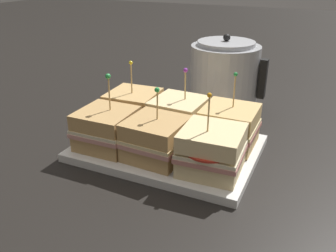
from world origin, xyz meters
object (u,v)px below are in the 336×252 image
(serving_platter, at_px, (168,148))
(sandwich_front_right, at_px, (212,150))
(sandwich_front_center, at_px, (156,139))
(kettle_steel, at_px, (224,76))
(sandwich_front_left, at_px, (107,129))
(sandwich_back_left, at_px, (134,109))
(sandwich_back_center, at_px, (179,117))
(sandwich_back_right, at_px, (229,126))

(serving_platter, xyz_separation_m, sandwich_front_right, (0.12, -0.06, 0.05))
(serving_platter, xyz_separation_m, sandwich_front_center, (0.00, -0.06, 0.05))
(sandwich_front_right, relative_size, kettle_steel, 0.75)
(serving_platter, height_order, kettle_steel, kettle_steel)
(serving_platter, relative_size, sandwich_front_left, 2.38)
(serving_platter, bearing_deg, sandwich_back_left, 153.39)
(sandwich_front_center, bearing_deg, kettle_steel, 85.27)
(sandwich_front_right, distance_m, sandwich_back_left, 0.27)
(sandwich_front_center, xyz_separation_m, sandwich_front_right, (0.12, -0.00, 0.00))
(sandwich_front_right, xyz_separation_m, sandwich_back_center, (-0.12, 0.12, 0.00))
(sandwich_front_right, distance_m, kettle_steel, 0.40)
(serving_platter, bearing_deg, sandwich_back_right, 25.77)
(serving_platter, height_order, sandwich_front_right, sandwich_front_right)
(sandwich_front_center, relative_size, sandwich_back_right, 0.92)
(sandwich_front_left, relative_size, kettle_steel, 0.76)
(serving_platter, distance_m, sandwich_front_left, 0.14)
(sandwich_back_center, bearing_deg, sandwich_back_right, -0.88)
(sandwich_back_right, bearing_deg, sandwich_back_center, 179.12)
(sandwich_front_left, height_order, sandwich_back_left, sandwich_back_left)
(serving_platter, distance_m, kettle_steel, 0.33)
(serving_platter, distance_m, sandwich_front_right, 0.15)
(serving_platter, relative_size, kettle_steel, 1.81)
(sandwich_back_left, bearing_deg, sandwich_front_right, -26.88)
(sandwich_front_right, xyz_separation_m, sandwich_back_right, (0.00, 0.12, -0.00))
(serving_platter, relative_size, sandwich_front_center, 2.59)
(sandwich_front_center, distance_m, sandwich_front_right, 0.12)
(sandwich_back_left, xyz_separation_m, sandwich_back_right, (0.24, -0.00, 0.00))
(sandwich_back_center, bearing_deg, kettle_steel, 83.03)
(kettle_steel, bearing_deg, sandwich_back_left, -120.60)
(sandwich_front_left, distance_m, sandwich_front_center, 0.12)
(sandwich_back_left, bearing_deg, sandwich_front_center, -44.66)
(serving_platter, xyz_separation_m, sandwich_front_left, (-0.12, -0.06, 0.05))
(serving_platter, distance_m, sandwich_back_left, 0.15)
(serving_platter, bearing_deg, sandwich_front_left, -153.39)
(serving_platter, height_order, sandwich_front_left, sandwich_front_left)
(sandwich_back_center, relative_size, kettle_steel, 0.74)
(kettle_steel, bearing_deg, sandwich_back_right, -70.90)
(sandwich_back_right, bearing_deg, kettle_steel, 109.10)
(sandwich_back_left, relative_size, kettle_steel, 0.77)
(sandwich_back_left, bearing_deg, sandwich_back_right, -0.45)
(sandwich_front_left, height_order, kettle_steel, kettle_steel)
(sandwich_front_right, height_order, sandwich_back_center, sandwich_front_right)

